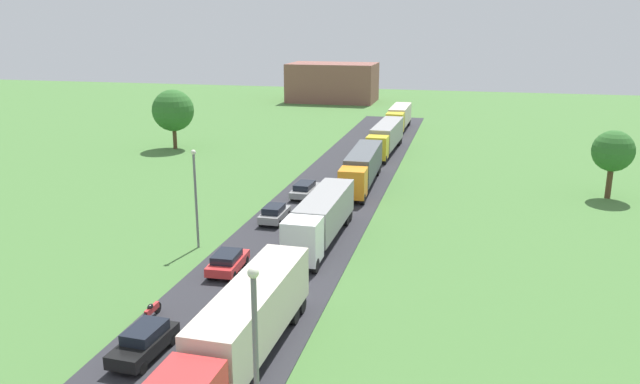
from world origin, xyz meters
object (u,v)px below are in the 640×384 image
object	(u,v)px
truck_fourth	(386,136)
car_fifth	(305,189)
truck_fifth	(399,117)
distant_building	(333,82)
car_second	(144,342)
truck_third	(362,166)
car_fourth	(274,213)
truck_second	(321,217)
tree_oak	(173,111)
motorcycle_courier	(152,310)
truck_lead	(245,325)
tree_maple	(613,151)
car_third	(228,261)
lamppost_second	(196,193)

from	to	relation	value
truck_fourth	car_fifth	distance (m)	23.10
truck_fifth	distant_building	size ratio (longest dim) A/B	0.70
truck_fourth	car_fifth	bearing A→B (deg)	-101.67
car_fifth	car_second	bearing A→B (deg)	-90.58
truck_third	car_fourth	xyz separation A→B (m)	(-5.07, -13.42, -1.26)
truck_second	tree_oak	distance (m)	40.91
truck_third	car_fourth	bearing A→B (deg)	-110.70
motorcycle_courier	tree_oak	bearing A→B (deg)	114.71
truck_third	motorcycle_courier	xyz separation A→B (m)	(-6.54, -31.64, -1.53)
truck_second	motorcycle_courier	xyz separation A→B (m)	(-6.39, -14.42, -1.52)
car_fifth	distant_building	bearing A→B (deg)	100.35
truck_lead	motorcycle_courier	xyz separation A→B (m)	(-6.84, 3.37, -1.62)
truck_second	tree_maple	world-z (taller)	tree_maple
car_third	motorcycle_courier	size ratio (longest dim) A/B	2.10
tree_oak	car_fifth	bearing A→B (deg)	-39.54
truck_fifth	car_fifth	distance (m)	39.85
car_fifth	tree_maple	size ratio (longest dim) A/B	0.71
truck_lead	tree_maple	xyz separation A→B (m)	(23.19, 36.19, 2.36)
truck_second	car_fourth	bearing A→B (deg)	142.33
tree_maple	truck_fourth	bearing A→B (deg)	145.61
motorcycle_courier	tree_oak	distance (m)	49.68
truck_third	car_fifth	distance (m)	7.18
distant_building	tree_oak	bearing A→B (deg)	-100.13
truck_third	truck_second	bearing A→B (deg)	-90.51
truck_second	car_fifth	size ratio (longest dim) A/B	2.79
truck_fourth	car_third	size ratio (longest dim) A/B	3.59
truck_fifth	truck_lead	bearing A→B (deg)	-89.60
truck_second	truck_fourth	distance (m)	34.42
car_second	tree_oak	bearing A→B (deg)	114.60
truck_third	motorcycle_courier	distance (m)	32.34
truck_lead	car_third	xyz separation A→B (m)	(-5.17, 10.66, -1.36)
tree_oak	distant_building	size ratio (longest dim) A/B	0.44
motorcycle_courier	lamppost_second	distance (m)	12.08
tree_maple	distant_building	size ratio (longest dim) A/B	0.37
truck_second	tree_oak	size ratio (longest dim) A/B	1.67
car_fourth	lamppost_second	world-z (taller)	lamppost_second
truck_third	truck_fourth	bearing A→B (deg)	89.69
truck_second	car_third	distance (m)	8.64
tree_maple	distant_building	world-z (taller)	distant_building
truck_second	tree_maple	bearing A→B (deg)	37.91
motorcycle_courier	tree_oak	size ratio (longest dim) A/B	0.25
truck_lead	truck_second	xyz separation A→B (m)	(-0.45, 17.78, -0.09)
truck_fifth	motorcycle_courier	distance (m)	66.16
car_third	distant_building	bearing A→B (deg)	98.04
truck_fourth	car_second	xyz separation A→B (m)	(-4.97, -52.69, -1.27)
truck_lead	truck_fifth	size ratio (longest dim) A/B	1.16
tree_oak	tree_maple	size ratio (longest dim) A/B	1.19
truck_fifth	tree_oak	xyz separation A→B (m)	(-27.04, -20.89, 2.93)
truck_second	tree_maple	distance (m)	30.06
tree_oak	tree_maple	bearing A→B (deg)	-13.45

